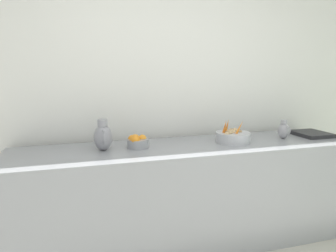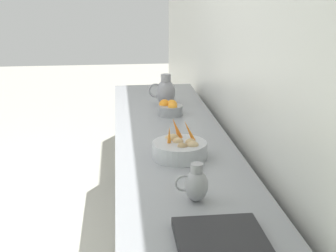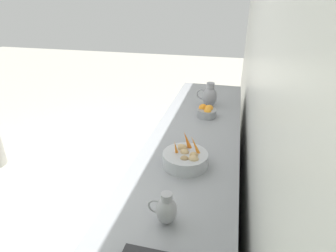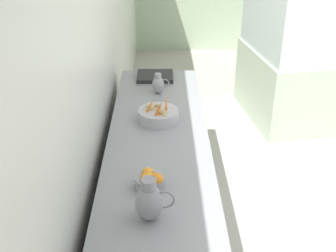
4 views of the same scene
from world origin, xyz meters
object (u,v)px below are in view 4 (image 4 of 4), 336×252
(metal_pitcher_short, at_px, (158,84))
(glass_block_booth, at_px, (310,35))
(metal_pitcher_tall, at_px, (150,201))
(vegetable_colander, at_px, (158,115))
(orange_bowl, at_px, (150,180))

(metal_pitcher_short, distance_m, glass_block_booth, 2.23)
(metal_pitcher_tall, bearing_deg, vegetable_colander, 88.02)
(orange_bowl, bearing_deg, metal_pitcher_tall, -88.85)
(orange_bowl, xyz_separation_m, metal_pitcher_short, (0.04, 1.41, 0.03))
(metal_pitcher_short, bearing_deg, glass_block_booth, 38.34)
(metal_pitcher_tall, height_order, metal_pitcher_short, metal_pitcher_tall)
(metal_pitcher_short, bearing_deg, metal_pitcher_tall, -91.29)
(orange_bowl, distance_m, metal_pitcher_short, 1.41)
(metal_pitcher_short, xyz_separation_m, glass_block_booth, (1.75, 1.38, 0.03))
(metal_pitcher_short, bearing_deg, vegetable_colander, -89.82)
(metal_pitcher_tall, distance_m, glass_block_booth, 3.55)
(orange_bowl, bearing_deg, vegetable_colander, 87.02)
(orange_bowl, relative_size, metal_pitcher_tall, 0.72)
(metal_pitcher_tall, distance_m, metal_pitcher_short, 1.69)
(vegetable_colander, distance_m, orange_bowl, 0.87)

